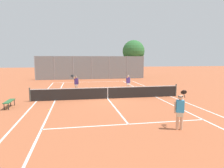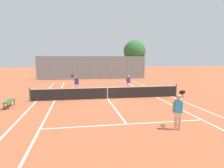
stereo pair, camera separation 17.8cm
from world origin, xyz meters
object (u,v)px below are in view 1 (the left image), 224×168
Objects in this scene: loose_tennis_ball_0 at (136,88)px; tree_behind_left at (134,52)px; tennis_net at (108,93)px; player_near_side at (180,110)px; player_far_left at (76,83)px; player_far_right at (128,82)px; courtside_bench at (9,102)px; loose_tennis_ball_1 at (49,110)px.

loose_tennis_ball_0 is 13.66m from tree_behind_left.
player_near_side is (2.10, -7.55, 0.42)m from tennis_net.
tree_behind_left is at bearing 75.01° from loose_tennis_ball_0.
player_far_left is 5.08m from player_far_right.
courtside_bench is (-9.48, -5.11, -0.50)m from player_far_right.
tree_behind_left is at bearing 55.28° from player_far_left.
player_far_left is 17.40m from tree_behind_left.
loose_tennis_ball_1 is 23.63m from tree_behind_left.
tree_behind_left is (9.72, 14.03, 3.39)m from player_far_left.
player_far_right is at bearing 28.34° from courtside_bench.
tree_behind_left is at bearing 67.26° from tennis_net.
loose_tennis_ball_1 is at bearing -145.59° from tennis_net.
player_far_left is 6.60m from loose_tennis_ball_0.
player_far_left is at bearing 112.92° from player_near_side.
loose_tennis_ball_0 is at bearing 31.09° from courtside_bench.
loose_tennis_ball_0 is 12.59m from courtside_bench.
loose_tennis_ball_1 is 2.91m from courtside_bench.
tennis_net is 7.09m from courtside_bench.
player_near_side is 1.18× the size of courtside_bench.
player_near_side reaches higher than courtside_bench.
player_near_side is at bearing -92.65° from player_far_right.
tennis_net is 6.76× the size of player_near_side.
player_far_right is 2.08m from loose_tennis_ball_0.
player_near_side is 10.71m from courtside_bench.
player_near_side reaches higher than loose_tennis_ball_1.
courtside_bench is at bearing -148.91° from loose_tennis_ball_0.
loose_tennis_ball_0 is at bearing 13.28° from player_far_left.
tennis_net is 4.12m from player_far_left.
player_far_right is 10.79m from courtside_bench.
loose_tennis_ball_0 is (1.80, 12.32, -0.89)m from player_near_side.
courtside_bench is (-4.41, -4.99, -0.52)m from player_far_left.
tree_behind_left is at bearing 53.40° from courtside_bench.
loose_tennis_ball_1 is (-6.85, -6.29, -0.88)m from player_far_right.
player_far_right is at bearing -133.02° from loose_tennis_ball_0.
player_near_side is 12.48m from loose_tennis_ball_0.
tennis_net is 6.76× the size of player_far_left.
courtside_bench is at bearing -165.90° from tennis_net.
player_near_side is at bearing -67.08° from player_far_left.
player_far_left reaches higher than loose_tennis_ball_0.
player_near_side is 0.28× the size of tree_behind_left.
player_far_left reaches higher than courtside_bench.
player_near_side is at bearing -36.22° from loose_tennis_ball_1.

